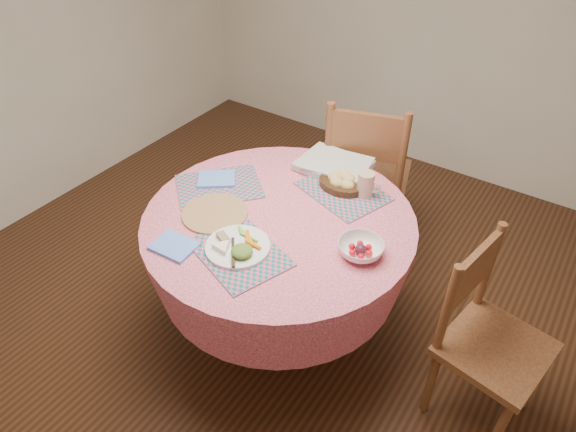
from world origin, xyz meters
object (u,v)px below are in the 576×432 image
dinner_plate (238,246)px  bread_bowl (342,181)px  dining_table (279,249)px  chair_back (365,175)px  fruit_bowl (361,249)px  chair_right (486,336)px  wicker_trivet (215,213)px  latte_mug (366,184)px

dinner_plate → bread_bowl: 0.65m
dinner_plate → dining_table: bearing=87.2°
chair_back → fruit_bowl: (0.39, -0.84, 0.24)m
dining_table → chair_right: (0.97, 0.12, -0.09)m
dinner_plate → bread_bowl: bread_bowl is taller
chair_right → chair_back: size_ratio=0.87×
dining_table → dinner_plate: (-0.01, -0.28, 0.22)m
chair_right → fruit_bowl: bearing=114.1°
chair_right → wicker_trivet: (-1.22, -0.27, 0.29)m
chair_back → fruit_bowl: 0.95m
chair_back → dining_table: bearing=70.3°
dining_table → bread_bowl: bread_bowl is taller
dining_table → chair_back: 0.82m
bread_bowl → chair_right: bearing=-15.5°
chair_back → fruit_bowl: bearing=97.4°
chair_right → dinner_plate: 1.10m
dinner_plate → bread_bowl: size_ratio=1.19×
dining_table → wicker_trivet: 0.35m
chair_back → dinner_plate: bearing=70.2°
wicker_trivet → dinner_plate: dinner_plate is taller
dinner_plate → latte_mug: latte_mug is taller
dining_table → dinner_plate: size_ratio=4.54×
wicker_trivet → dinner_plate: size_ratio=1.10×
latte_mug → chair_back: bearing=114.9°
chair_right → dining_table: bearing=107.5°
chair_right → bread_bowl: chair_right is taller
chair_back → chair_right: bearing=125.8°
fruit_bowl → chair_right: bearing=14.0°
chair_right → fruit_bowl: 0.65m
chair_right → latte_mug: size_ratio=7.45×
bread_bowl → fruit_bowl: bearing=-51.2°
chair_right → bread_bowl: (-0.85, 0.24, 0.32)m
dining_table → dinner_plate: dinner_plate is taller
chair_right → wicker_trivet: bearing=112.6°
wicker_trivet → dinner_plate: 0.27m
dining_table → chair_right: size_ratio=1.38×
latte_mug → fruit_bowl: 0.42m
chair_back → wicker_trivet: chair_back is taller
dining_table → dinner_plate: bearing=-92.8°
chair_right → chair_back: (-0.93, 0.70, 0.07)m
bread_bowl → fruit_bowl: 0.48m
wicker_trivet → latte_mug: size_ratio=2.48×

